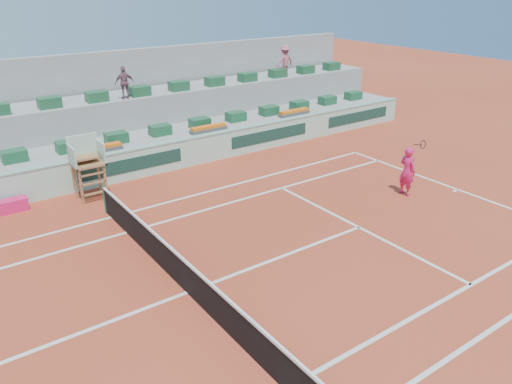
{
  "coord_description": "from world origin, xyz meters",
  "views": [
    {
      "loc": [
        -4.89,
        -9.98,
        7.6
      ],
      "look_at": [
        4.0,
        2.5,
        1.0
      ],
      "focal_mm": 35.0,
      "sensor_mm": 36.0,
      "label": 1
    }
  ],
  "objects": [
    {
      "name": "player_bag",
      "position": [
        -2.65,
        7.97,
        0.23
      ],
      "size": [
        1.02,
        0.45,
        0.45
      ],
      "primitive_type": "cube",
      "color": "#D91C5E",
      "rests_on": "ground"
    },
    {
      "name": "tennis_net",
      "position": [
        0.0,
        0.0,
        0.53
      ],
      "size": [
        0.1,
        11.97,
        1.1
      ],
      "color": "black",
      "rests_on": "ground"
    },
    {
      "name": "seat_row_lower",
      "position": [
        0.0,
        9.8,
        1.42
      ],
      "size": [
        32.9,
        0.6,
        0.44
      ],
      "color": "#1A502F",
      "rests_on": "seating_tier_lower"
    },
    {
      "name": "flower_planters",
      "position": [
        -1.5,
        9.0,
        1.33
      ],
      "size": [
        26.8,
        0.36,
        0.28
      ],
      "color": "#4A4A4A",
      "rests_on": "seating_tier_lower"
    },
    {
      "name": "spectator_right",
      "position": [
        12.45,
        11.66,
        3.43
      ],
      "size": [
        1.11,
        0.68,
        1.67
      ],
      "primitive_type": "imported",
      "rotation": [
        0.0,
        0.0,
        3.2
      ],
      "color": "#A65360",
      "rests_on": "seating_tier_upper"
    },
    {
      "name": "tennis_player",
      "position": [
        9.85,
        0.94,
        0.95
      ],
      "size": [
        0.48,
        0.91,
        2.28
      ],
      "color": "#D91C5E",
      "rests_on": "ground"
    },
    {
      "name": "seating_tier_upper",
      "position": [
        0.0,
        12.3,
        1.3
      ],
      "size": [
        36.0,
        2.4,
        2.6
      ],
      "primitive_type": "cube",
      "color": "#959592",
      "rests_on": "ground"
    },
    {
      "name": "umpire_chair",
      "position": [
        0.0,
        7.5,
        1.54
      ],
      "size": [
        1.1,
        0.9,
        2.4
      ],
      "color": "brown",
      "rests_on": "ground"
    },
    {
      "name": "stadium_back_wall",
      "position": [
        0.0,
        13.9,
        2.2
      ],
      "size": [
        36.0,
        0.4,
        4.4
      ],
      "primitive_type": "cube",
      "color": "#959592",
      "rests_on": "ground"
    },
    {
      "name": "court_lines",
      "position": [
        0.0,
        0.0,
        0.01
      ],
      "size": [
        23.89,
        11.09,
        0.01
      ],
      "color": "silver",
      "rests_on": "ground"
    },
    {
      "name": "seating_tier_lower",
      "position": [
        0.0,
        10.7,
        0.6
      ],
      "size": [
        36.0,
        4.0,
        1.2
      ],
      "primitive_type": "cube",
      "color": "#959592",
      "rests_on": "ground"
    },
    {
      "name": "advertising_hoarding",
      "position": [
        0.02,
        8.5,
        0.63
      ],
      "size": [
        36.0,
        0.34,
        1.26
      ],
      "color": "#A1CBB3",
      "rests_on": "ground"
    },
    {
      "name": "ground",
      "position": [
        0.0,
        0.0,
        0.0
      ],
      "size": [
        90.0,
        90.0,
        0.0
      ],
      "primitive_type": "plane",
      "color": "maroon",
      "rests_on": "ground"
    },
    {
      "name": "spectator_mid",
      "position": [
        3.22,
        11.43,
        3.32
      ],
      "size": [
        0.88,
        0.44,
        1.45
      ],
      "primitive_type": "imported",
      "rotation": [
        0.0,
        0.0,
        3.04
      ],
      "color": "#764E5C",
      "rests_on": "seating_tier_upper"
    },
    {
      "name": "seat_row_upper",
      "position": [
        0.0,
        11.7,
        2.82
      ],
      "size": [
        32.9,
        0.6,
        0.44
      ],
      "color": "#1A502F",
      "rests_on": "seating_tier_upper"
    }
  ]
}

